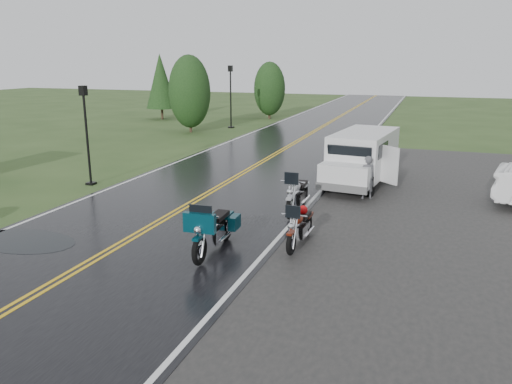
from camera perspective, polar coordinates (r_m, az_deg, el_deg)
ground at (r=14.38m, az=-13.33°, el=-4.84°), size 120.00×120.00×0.00m
road at (r=23.09m, az=0.03°, el=3.05°), size 8.00×100.00×0.04m
motorcycle_red at (r=12.32m, az=4.06°, el=-4.77°), size 0.81×2.10×1.23m
motorcycle_teal at (r=11.74m, az=-6.53°, el=-5.29°), size 1.00×2.48×1.45m
motorcycle_silver at (r=15.03m, az=3.93°, el=-0.77°), size 0.90×2.40×1.41m
van_white at (r=18.49m, az=8.17°, el=3.14°), size 2.61×5.49×2.08m
person_at_van at (r=17.77m, az=12.55°, el=1.55°), size 0.67×0.61×1.53m
lamp_post_near_left at (r=20.31m, az=-18.76°, el=6.11°), size 0.33×0.33×3.87m
lamp_post_far_left at (r=36.05m, az=-2.91°, el=10.82°), size 0.38×0.38×4.43m
tree_left_mid at (r=34.12m, az=-7.57°, el=10.43°), size 2.80×2.80×4.37m
tree_left_far at (r=41.90m, az=1.55°, el=11.07°), size 2.57×2.57×3.96m
pine_left_far at (r=42.21m, az=-10.81°, el=11.66°), size 2.47×2.47×5.15m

